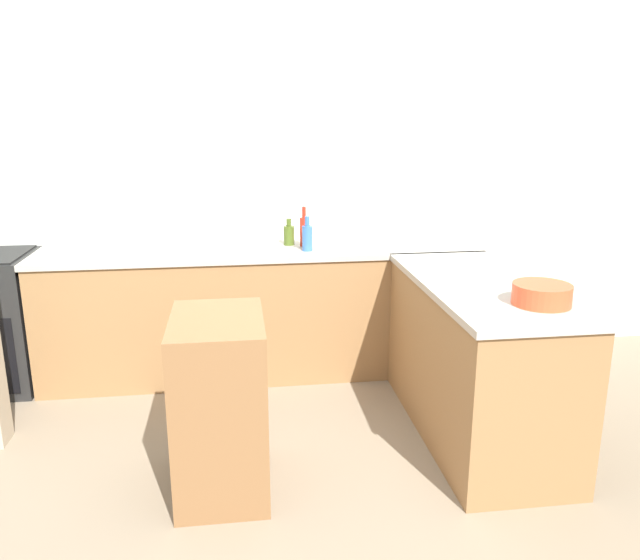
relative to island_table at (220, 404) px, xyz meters
The scene contains 9 objects.
ground_plane 0.70m from the island_table, 58.63° to the right, with size 14.00×14.00×0.00m, color gray.
wall_back 2.03m from the island_table, 81.24° to the left, with size 8.00×0.06×2.70m.
counter_back 1.49m from the island_table, 79.26° to the left, with size 3.13×0.65×0.94m.
counter_peninsula 1.54m from the island_table, 13.92° to the left, with size 0.69×1.60×0.94m.
island_table is the anchor object (origin of this frame).
mixing_bowl 1.71m from the island_table, ahead, with size 0.29×0.29×0.11m.
water_bottle_blue 1.58m from the island_table, 65.72° to the left, with size 0.07×0.07×0.24m.
hot_sauce_bottle 1.72m from the island_table, 68.17° to the left, with size 0.06×0.06×0.29m.
olive_oil_bottle 1.72m from the island_table, 72.33° to the left, with size 0.08×0.08×0.19m.
Camera 1 is at (-0.17, -2.45, 1.88)m, focal length 35.00 mm.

